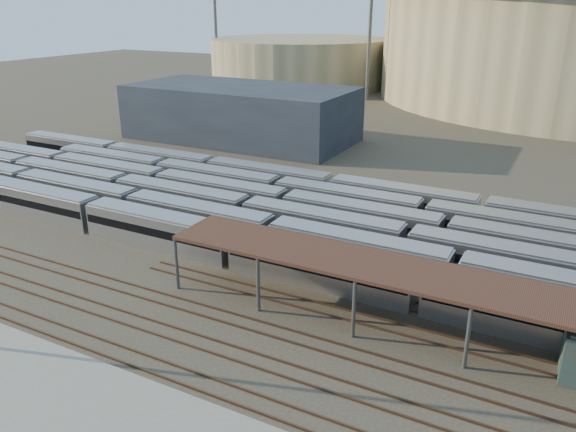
# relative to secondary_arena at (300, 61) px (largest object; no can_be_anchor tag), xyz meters

# --- Properties ---
(ground) EXTENTS (420.00, 420.00, 0.00)m
(ground) POSITION_rel_secondary_arena_xyz_m (60.00, -130.00, -7.00)
(ground) COLOR #383026
(ground) RESTS_ON ground
(apron) EXTENTS (50.00, 9.00, 0.20)m
(apron) POSITION_rel_secondary_arena_xyz_m (55.00, -145.00, -6.90)
(apron) COLOR gray
(apron) RESTS_ON ground
(subway_trains) EXTENTS (130.26, 23.90, 3.60)m
(subway_trains) POSITION_rel_secondary_arena_xyz_m (55.94, -111.50, -5.20)
(subway_trains) COLOR #BBBAC0
(subway_trains) RESTS_ON ground
(inspection_shed) EXTENTS (60.30, 6.00, 5.30)m
(inspection_shed) POSITION_rel_secondary_arena_xyz_m (82.00, -126.00, -2.02)
(inspection_shed) COLOR #4F4F53
(inspection_shed) RESTS_ON ground
(empty_tracks) EXTENTS (170.00, 9.62, 0.18)m
(empty_tracks) POSITION_rel_secondary_arena_xyz_m (60.00, -135.00, -6.91)
(empty_tracks) COLOR #4C3323
(empty_tracks) RESTS_ON ground
(secondary_arena) EXTENTS (56.00, 56.00, 14.00)m
(secondary_arena) POSITION_rel_secondary_arena_xyz_m (0.00, 0.00, 0.00)
(secondary_arena) COLOR tan
(secondary_arena) RESTS_ON ground
(service_building) EXTENTS (42.00, 20.00, 10.00)m
(service_building) POSITION_rel_secondary_arena_xyz_m (25.00, -75.00, -2.00)
(service_building) COLOR #1E232D
(service_building) RESTS_ON ground
(floodlight_0) EXTENTS (4.00, 1.00, 38.40)m
(floodlight_0) POSITION_rel_secondary_arena_xyz_m (30.00, -20.00, 13.65)
(floodlight_0) COLOR #4F4F53
(floodlight_0) RESTS_ON ground
(floodlight_1) EXTENTS (4.00, 1.00, 38.40)m
(floodlight_1) POSITION_rel_secondary_arena_xyz_m (-25.00, -10.00, 13.65)
(floodlight_1) COLOR #4F4F53
(floodlight_1) RESTS_ON ground
(floodlight_3) EXTENTS (4.00, 1.00, 38.40)m
(floodlight_3) POSITION_rel_secondary_arena_xyz_m (50.00, 30.00, 13.65)
(floodlight_3) COLOR #4F4F53
(floodlight_3) RESTS_ON ground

